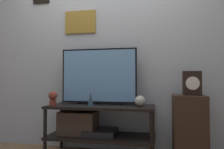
# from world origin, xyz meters

# --- Properties ---
(wall_back) EXTENTS (6.40, 0.08, 2.70)m
(wall_back) POSITION_xyz_m (-0.01, 0.58, 1.36)
(wall_back) COLOR #B2BCC6
(wall_back) RESTS_ON ground_plane
(media_console) EXTENTS (1.25, 0.49, 0.59)m
(media_console) POSITION_xyz_m (-0.11, 0.29, 0.37)
(media_console) COLOR black
(media_console) RESTS_ON ground_plane
(television) EXTENTS (0.94, 0.05, 0.69)m
(television) POSITION_xyz_m (-0.06, 0.39, 0.94)
(television) COLOR black
(television) RESTS_ON media_console
(vase_round_glass) EXTENTS (0.12, 0.12, 0.12)m
(vase_round_glass) POSITION_xyz_m (0.46, 0.27, 0.65)
(vase_round_glass) COLOR beige
(vase_round_glass) RESTS_ON media_console
(vase_slim_bronze) EXTENTS (0.07, 0.07, 0.17)m
(vase_slim_bronze) POSITION_xyz_m (-0.10, 0.20, 0.67)
(vase_slim_bronze) COLOR #2D4251
(vase_slim_bronze) RESTS_ON media_console
(decorative_bust) EXTENTS (0.10, 0.10, 0.17)m
(decorative_bust) POSITION_xyz_m (-0.54, 0.15, 0.68)
(decorative_bust) COLOR brown
(decorative_bust) RESTS_ON media_console
(side_table) EXTENTS (0.34, 0.39, 0.72)m
(side_table) POSITION_xyz_m (0.99, 0.34, 0.36)
(side_table) COLOR #382319
(side_table) RESTS_ON ground_plane
(mantel_clock) EXTENTS (0.19, 0.11, 0.27)m
(mantel_clock) POSITION_xyz_m (1.03, 0.33, 0.85)
(mantel_clock) COLOR black
(mantel_clock) RESTS_ON side_table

